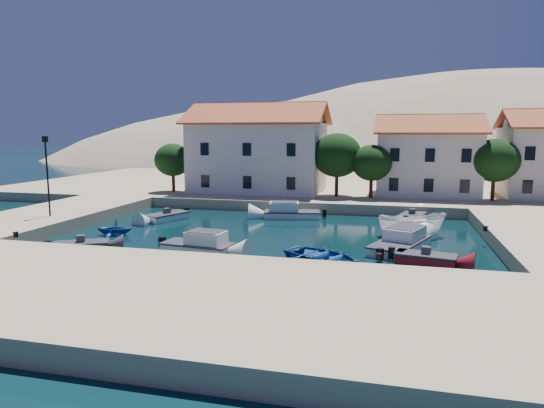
{
  "coord_description": "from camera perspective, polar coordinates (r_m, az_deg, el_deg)",
  "views": [
    {
      "loc": [
        8.53,
        -24.2,
        7.55
      ],
      "look_at": [
        -0.47,
        11.91,
        2.0
      ],
      "focal_mm": 32.0,
      "sensor_mm": 36.0,
      "label": 1
    }
  ],
  "objects": [
    {
      "name": "motorboat_red_se",
      "position": [
        29.4,
        17.64,
        -6.21
      ],
      "size": [
        3.57,
        2.13,
        1.25
      ],
      "rotation": [
        0.0,
        0.0,
        -0.2
      ],
      "color": "maroon",
      "rests_on": "ground"
    },
    {
      "name": "rowboat_west",
      "position": [
        37.65,
        -18.0,
        -3.51
      ],
      "size": [
        3.05,
        2.78,
        1.37
      ],
      "primitive_type": "imported",
      "rotation": [
        0.0,
        0.0,
        -1.34
      ],
      "color": "#1A4690",
      "rests_on": "ground"
    },
    {
      "name": "cabin_cruiser_east",
      "position": [
        32.3,
        14.85,
        -4.46
      ],
      "size": [
        4.22,
        6.22,
        1.6
      ],
      "rotation": [
        0.0,
        0.0,
        1.21
      ],
      "color": "white",
      "rests_on": "ground"
    },
    {
      "name": "cabin_cruiser_south",
      "position": [
        31.0,
        -8.75,
        -4.81
      ],
      "size": [
        4.71,
        2.5,
        1.6
      ],
      "rotation": [
        0.0,
        0.0,
        -0.13
      ],
      "color": "white",
      "rests_on": "ground"
    },
    {
      "name": "quay_south",
      "position": [
        21.3,
        -10.69,
        -11.0
      ],
      "size": [
        52.0,
        12.0,
        1.0
      ],
      "primitive_type": "cube",
      "color": "tan",
      "rests_on": "ground"
    },
    {
      "name": "motorboat_white_west",
      "position": [
        42.76,
        -12.26,
        -1.48
      ],
      "size": [
        3.13,
        4.33,
        1.25
      ],
      "rotation": [
        0.0,
        0.0,
        -1.96
      ],
      "color": "white",
      "rests_on": "ground"
    },
    {
      "name": "quay_north",
      "position": [
        62.94,
        7.95,
        1.97
      ],
      "size": [
        80.0,
        36.0,
        1.0
      ],
      "primitive_type": "cube",
      "color": "tan",
      "rests_on": "ground"
    },
    {
      "name": "trees",
      "position": [
        49.89,
        9.39,
        5.25
      ],
      "size": [
        37.3,
        5.3,
        6.45
      ],
      "color": "#382314",
      "rests_on": "quay_north"
    },
    {
      "name": "quay_west",
      "position": [
        44.47,
        -24.52,
        -1.41
      ],
      "size": [
        8.0,
        20.0,
        1.0
      ],
      "primitive_type": "cube",
      "color": "tan",
      "rests_on": "ground"
    },
    {
      "name": "bollards",
      "position": [
        29.35,
        2.4,
        -4.12
      ],
      "size": [
        29.36,
        9.56,
        0.3
      ],
      "color": "black",
      "rests_on": "ground"
    },
    {
      "name": "boat_east",
      "position": [
        36.9,
        16.07,
        -3.66
      ],
      "size": [
        5.19,
        2.87,
        1.9
      ],
      "primitive_type": "imported",
      "rotation": [
        0.0,
        0.0,
        1.79
      ],
      "color": "white",
      "rests_on": "ground"
    },
    {
      "name": "motorboat_grey_sw",
      "position": [
        33.3,
        -21.52,
        -4.7
      ],
      "size": [
        3.65,
        2.94,
        1.25
      ],
      "rotation": [
        0.0,
        0.0,
        0.51
      ],
      "color": "#38383E",
      "rests_on": "ground"
    },
    {
      "name": "lamppost",
      "position": [
        41.5,
        -24.96,
        3.83
      ],
      "size": [
        0.35,
        0.25,
        6.22
      ],
      "color": "black",
      "rests_on": "quay_west"
    },
    {
      "name": "rowboat_south",
      "position": [
        28.74,
        5.96,
        -6.8
      ],
      "size": [
        5.91,
        5.27,
        1.01
      ],
      "primitive_type": "imported",
      "rotation": [
        0.0,
        0.0,
        1.12
      ],
      "color": "#1A4690",
      "rests_on": "ground"
    },
    {
      "name": "building_left",
      "position": [
        54.21,
        -1.57,
        6.77
      ],
      "size": [
        14.7,
        9.45,
        9.7
      ],
      "color": "silver",
      "rests_on": "quay_north"
    },
    {
      "name": "hills",
      "position": [
        151.51,
        18.31,
        -3.75
      ],
      "size": [
        254.0,
        176.0,
        99.0
      ],
      "color": "#9D8A6A",
      "rests_on": "ground"
    },
    {
      "name": "building_mid",
      "position": [
        53.36,
        17.79,
        5.58
      ],
      "size": [
        10.5,
        8.4,
        8.3
      ],
      "color": "silver",
      "rests_on": "quay_north"
    },
    {
      "name": "motorboat_white_ne",
      "position": [
        43.11,
        16.13,
        -1.55
      ],
      "size": [
        2.73,
        4.17,
        1.25
      ],
      "rotation": [
        0.0,
        0.0,
        1.31
      ],
      "color": "white",
      "rests_on": "ground"
    },
    {
      "name": "cabin_cruiser_north",
      "position": [
        42.88,
        2.35,
        -1.02
      ],
      "size": [
        5.2,
        2.98,
        1.6
      ],
      "rotation": [
        0.0,
        0.0,
        3.34
      ],
      "color": "white",
      "rests_on": "ground"
    },
    {
      "name": "ground",
      "position": [
        26.75,
        -5.26,
        -7.95
      ],
      "size": [
        400.0,
        400.0,
        0.0
      ],
      "primitive_type": "plane",
      "color": "black",
      "rests_on": "ground"
    }
  ]
}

